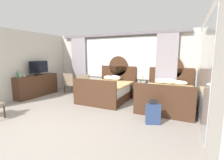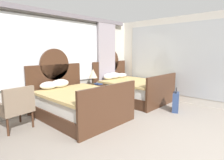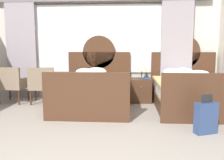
{
  "view_description": "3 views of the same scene",
  "coord_description": "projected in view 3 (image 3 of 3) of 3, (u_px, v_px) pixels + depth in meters",
  "views": [
    {
      "loc": [
        2.79,
        -2.44,
        1.72
      ],
      "look_at": [
        0.56,
        2.3,
        0.91
      ],
      "focal_mm": 25.54,
      "sensor_mm": 36.0,
      "label": 1
    },
    {
      "loc": [
        -2.63,
        -0.58,
        1.61
      ],
      "look_at": [
        0.62,
        2.44,
        0.93
      ],
      "focal_mm": 29.8,
      "sensor_mm": 36.0,
      "label": 2
    },
    {
      "loc": [
        0.83,
        -2.52,
        1.43
      ],
      "look_at": [
        0.52,
        2.04,
        0.79
      ],
      "focal_mm": 39.69,
      "sensor_mm": 36.0,
      "label": 3
    }
  ],
  "objects": [
    {
      "name": "bed_near_window",
      "position": [
        94.0,
        92.0,
        5.72
      ],
      "size": [
        1.64,
        2.15,
        1.69
      ],
      "color": "#472B1C",
      "rests_on": "ground_plane"
    },
    {
      "name": "nightstand_between_beds",
      "position": [
        141.0,
        90.0,
        6.32
      ],
      "size": [
        0.53,
        0.55,
        0.59
      ],
      "color": "#472B1C",
      "rests_on": "ground_plane"
    },
    {
      "name": "book_on_nightstand",
      "position": [
        145.0,
        79.0,
        6.17
      ],
      "size": [
        0.18,
        0.26,
        0.03
      ],
      "color": "navy",
      "rests_on": "nightstand_between_beds"
    },
    {
      "name": "table_lamp_on_nightstand",
      "position": [
        142.0,
        66.0,
        6.24
      ],
      "size": [
        0.27,
        0.27,
        0.48
      ],
      "color": "brown",
      "rests_on": "nightstand_between_beds"
    },
    {
      "name": "armchair_by_window_left",
      "position": [
        43.0,
        83.0,
        6.1
      ],
      "size": [
        0.69,
        0.69,
        0.91
      ],
      "color": "#84705B",
      "rests_on": "ground_plane"
    },
    {
      "name": "armchair_by_window_centre",
      "position": [
        12.0,
        83.0,
        6.16
      ],
      "size": [
        0.65,
        0.65,
        0.91
      ],
      "color": "#84705B",
      "rests_on": "ground_plane"
    },
    {
      "name": "bed_near_mirror",
      "position": [
        191.0,
        92.0,
        5.58
      ],
      "size": [
        1.64,
        2.15,
        1.69
      ],
      "color": "#472B1C",
      "rests_on": "ground_plane"
    },
    {
      "name": "wall_back_window",
      "position": [
        98.0,
        46.0,
        6.64
      ],
      "size": [
        6.31,
        0.22,
        2.7
      ],
      "color": "beige",
      "rests_on": "ground_plane"
    },
    {
      "name": "suitcase_on_floor",
      "position": [
        206.0,
        118.0,
        4.02
      ],
      "size": [
        0.39,
        0.28,
        0.65
      ],
      "color": "navy",
      "rests_on": "ground_plane"
    }
  ]
}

